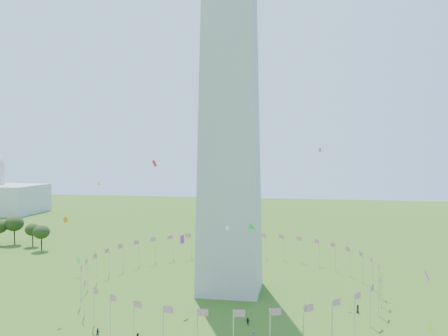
% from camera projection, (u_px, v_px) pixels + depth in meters
% --- Properties ---
extents(flag_ring, '(80.24, 80.24, 9.00)m').
position_uv_depth(flag_ring, '(230.00, 274.00, 122.31)').
color(flag_ring, silver).
rests_on(flag_ring, ground).
extents(kites_aloft, '(96.37, 76.06, 35.91)m').
position_uv_depth(kites_aloft, '(227.00, 228.00, 97.35)').
color(kites_aloft, green).
rests_on(kites_aloft, ground).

